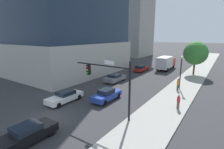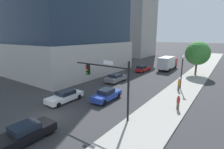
{
  "view_description": "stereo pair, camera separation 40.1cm",
  "coord_description": "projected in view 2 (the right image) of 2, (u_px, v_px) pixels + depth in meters",
  "views": [
    {
      "loc": [
        13.77,
        -9.06,
        8.05
      ],
      "look_at": [
        1.91,
        8.47,
        3.17
      ],
      "focal_mm": 27.44,
      "sensor_mm": 36.0,
      "label": 1
    },
    {
      "loc": [
        14.1,
        -8.84,
        8.05
      ],
      "look_at": [
        1.91,
        8.47,
        3.17
      ],
      "focal_mm": 27.44,
      "sensor_mm": 36.0,
      "label": 2
    }
  ],
  "objects": [
    {
      "name": "traffic_light_pole",
      "position": [
        108.0,
        78.0,
        16.6
      ],
      "size": [
        6.55,
        0.48,
        5.68
      ],
      "color": "black",
      "rests_on": "sidewalk"
    },
    {
      "name": "sidewalk",
      "position": [
        187.0,
        85.0,
        27.82
      ],
      "size": [
        4.52,
        120.0,
        0.15
      ],
      "primitive_type": "cube",
      "color": "#9E9B93",
      "rests_on": "ground"
    },
    {
      "name": "car_black",
      "position": [
        26.0,
        133.0,
        13.21
      ],
      "size": [
        1.85,
        4.37,
        1.42
      ],
      "color": "black",
      "rests_on": "ground"
    },
    {
      "name": "box_truck",
      "position": [
        168.0,
        63.0,
        40.37
      ],
      "size": [
        2.45,
        7.82,
        3.13
      ],
      "color": "#B21E1E",
      "rests_on": "ground"
    },
    {
      "name": "pedestrian_red_shirt",
      "position": [
        178.0,
        102.0,
        18.54
      ],
      "size": [
        0.34,
        0.34,
        1.57
      ],
      "color": "brown",
      "rests_on": "sidewalk"
    },
    {
      "name": "street_lamp",
      "position": [
        182.0,
        67.0,
        25.2
      ],
      "size": [
        0.44,
        0.44,
        4.96
      ],
      "color": "black",
      "rests_on": "sidewalk"
    },
    {
      "name": "car_gray",
      "position": [
        116.0,
        78.0,
        30.1
      ],
      "size": [
        1.93,
        4.48,
        1.41
      ],
      "color": "slate",
      "rests_on": "ground"
    },
    {
      "name": "construction_building",
      "position": [
        135.0,
        7.0,
        65.11
      ],
      "size": [
        13.93,
        26.69,
        42.61
      ],
      "color": "#9E9B93",
      "rests_on": "ground"
    },
    {
      "name": "car_red",
      "position": [
        143.0,
        68.0,
        38.75
      ],
      "size": [
        1.81,
        4.61,
        1.44
      ],
      "color": "red",
      "rests_on": "ground"
    },
    {
      "name": "ground_plane",
      "position": [
        46.0,
        119.0,
        16.76
      ],
      "size": [
        400.0,
        400.0,
        0.0
      ],
      "primitive_type": "plane",
      "color": "#333335"
    },
    {
      "name": "car_white",
      "position": [
        65.0,
        96.0,
        21.11
      ],
      "size": [
        1.79,
        4.74,
        1.37
      ],
      "color": "silver",
      "rests_on": "ground"
    },
    {
      "name": "car_blue",
      "position": [
        106.0,
        95.0,
        21.45
      ],
      "size": [
        1.76,
        4.43,
        1.52
      ],
      "color": "#233D9E",
      "rests_on": "ground"
    },
    {
      "name": "street_tree",
      "position": [
        198.0,
        53.0,
        34.01
      ],
      "size": [
        4.7,
        4.7,
        6.74
      ],
      "color": "brown",
      "rests_on": "sidewalk"
    },
    {
      "name": "pedestrian_orange_shirt",
      "position": [
        179.0,
        85.0,
        24.83
      ],
      "size": [
        0.34,
        0.34,
        1.74
      ],
      "color": "brown",
      "rests_on": "sidewalk"
    }
  ]
}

